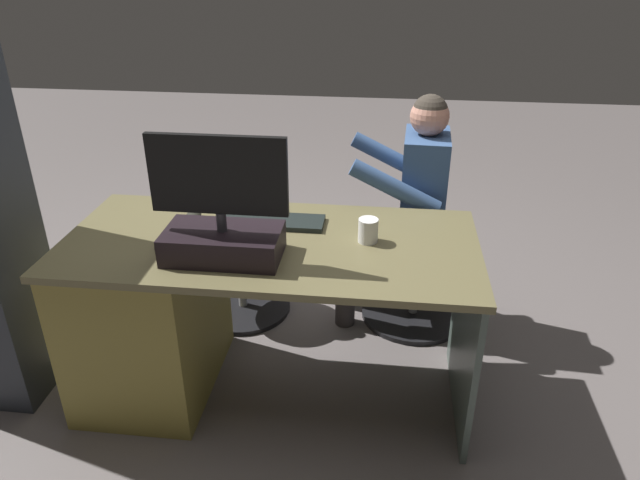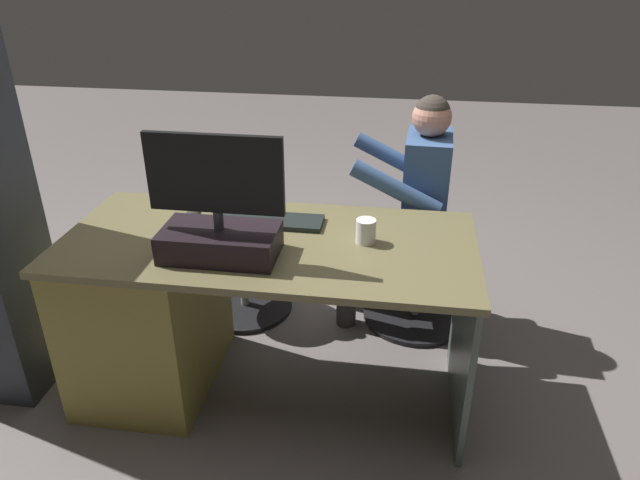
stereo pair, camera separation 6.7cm
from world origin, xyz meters
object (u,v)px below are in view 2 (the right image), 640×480
object	(u,v)px
computer_mouse	(193,214)
cup	(366,231)
person	(407,197)
monitor	(219,225)
keyboard	(271,221)
office_chair_teddy	(243,265)
teddy_bear	(239,204)
desk	(173,305)
visitor_chair	(418,276)
tv_remote	(168,239)

from	to	relation	value
computer_mouse	cup	xyz separation A→B (m)	(-0.72, 0.11, 0.03)
computer_mouse	person	size ratio (longest dim) A/B	0.08
monitor	person	bearing A→B (deg)	-130.66
monitor	keyboard	xyz separation A→B (m)	(-0.12, -0.29, -0.11)
monitor	office_chair_teddy	size ratio (longest dim) A/B	0.97
teddy_bear	desk	bearing A→B (deg)	77.77
monitor	teddy_bear	world-z (taller)	monitor
person	visitor_chair	bearing A→B (deg)	-177.28
visitor_chair	person	bearing A→B (deg)	2.72
cup	teddy_bear	bearing A→B (deg)	-40.65
computer_mouse	office_chair_teddy	xyz separation A→B (m)	(-0.06, -0.44, -0.49)
monitor	teddy_bear	bearing A→B (deg)	-78.76
cup	tv_remote	size ratio (longest dim) A/B	0.62
cup	tv_remote	xyz separation A→B (m)	(0.74, 0.10, -0.04)
computer_mouse	desk	bearing A→B (deg)	63.97
teddy_bear	person	xyz separation A→B (m)	(-0.81, -0.03, 0.08)
keyboard	cup	xyz separation A→B (m)	(-0.39, 0.11, 0.04)
monitor	person	size ratio (longest dim) A/B	0.42
computer_mouse	person	bearing A→B (deg)	-150.98
monitor	keyboard	distance (m)	0.33
person	teddy_bear	bearing A→B (deg)	1.93
monitor	tv_remote	distance (m)	0.27
tv_remote	visitor_chair	xyz separation A→B (m)	(-0.98, -0.69, -0.49)
office_chair_teddy	visitor_chair	distance (m)	0.89
person	keyboard	bearing A→B (deg)	41.46
desk	keyboard	bearing A→B (deg)	-159.32
teddy_bear	visitor_chair	xyz separation A→B (m)	(-0.89, -0.03, -0.35)
monitor	computer_mouse	size ratio (longest dim) A/B	5.01
office_chair_teddy	visitor_chair	xyz separation A→B (m)	(-0.89, -0.04, -0.01)
office_chair_teddy	person	xyz separation A→B (m)	(-0.81, -0.04, 0.41)
office_chair_teddy	visitor_chair	bearing A→B (deg)	-177.28
visitor_chair	office_chair_teddy	bearing A→B (deg)	2.72
teddy_bear	person	bearing A→B (deg)	-178.07
tv_remote	visitor_chair	world-z (taller)	tv_remote
desk	visitor_chair	world-z (taller)	desk
desk	tv_remote	size ratio (longest dim) A/B	10.57
desk	teddy_bear	bearing A→B (deg)	-102.23
desk	visitor_chair	bearing A→B (deg)	-148.21
cup	tv_remote	world-z (taller)	cup
keyboard	person	xyz separation A→B (m)	(-0.54, -0.48, -0.07)
keyboard	person	bearing A→B (deg)	-138.54
keyboard	teddy_bear	distance (m)	0.54
cup	tv_remote	bearing A→B (deg)	7.55
keyboard	person	size ratio (longest dim) A/B	0.36
office_chair_teddy	desk	bearing A→B (deg)	77.54
desk	person	size ratio (longest dim) A/B	1.38
office_chair_teddy	teddy_bear	bearing A→B (deg)	-90.00
monitor	office_chair_teddy	distance (m)	0.95
desk	office_chair_teddy	world-z (taller)	desk
person	computer_mouse	bearing A→B (deg)	29.02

